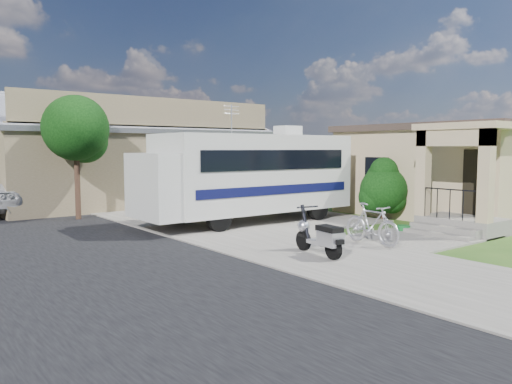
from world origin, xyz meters
TOP-DOWN VIEW (x-y plane):
  - ground at (0.00, 0.00)m, footprint 120.00×120.00m
  - sidewalk_slab at (-1.00, 10.00)m, footprint 4.00×80.00m
  - driveway_slab at (1.50, 4.50)m, footprint 7.00×6.00m
  - walk_slab at (3.00, -1.00)m, footprint 4.00×3.00m
  - house at (8.88, 1.43)m, footprint 9.47×7.80m
  - warehouse at (0.00, 13.97)m, footprint 12.50×8.40m
  - street_tree_a at (-3.70, 9.05)m, footprint 2.44×2.40m
  - street_tree_b at (-3.70, 19.05)m, footprint 2.44×2.40m
  - motorhome at (0.66, 4.44)m, footprint 7.93×2.62m
  - shrub at (5.08, 2.06)m, footprint 1.89×1.80m
  - scooter at (-1.34, -1.13)m, footprint 0.69×1.76m
  - bicycle at (0.73, -0.97)m, footprint 0.58×1.85m
  - garden_hose at (3.41, -0.08)m, footprint 0.40×0.40m

SIDE VIEW (x-z plane):
  - ground at x=0.00m, z-range 0.00..0.00m
  - driveway_slab at x=1.50m, z-range 0.00..0.05m
  - walk_slab at x=3.00m, z-range 0.00..0.05m
  - sidewalk_slab at x=-1.00m, z-range 0.00..0.06m
  - garden_hose at x=3.41m, z-range 0.00..0.18m
  - scooter at x=-1.34m, z-range -0.07..1.09m
  - bicycle at x=0.73m, z-range 0.00..1.10m
  - shrub at x=5.08m, z-range 0.03..2.34m
  - motorhome at x=0.66m, z-range -0.29..3.77m
  - house at x=8.88m, z-range 0.00..3.55m
  - warehouse at x=0.00m, z-range -0.53..4.51m
  - street_tree_a at x=-3.70m, z-range 0.96..5.54m
  - street_tree_b at x=-3.70m, z-range 1.03..5.76m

